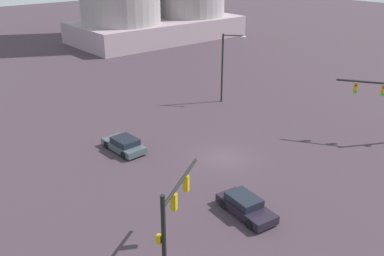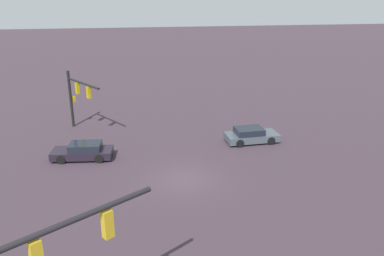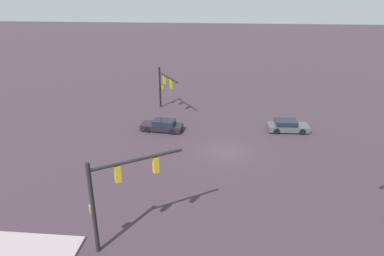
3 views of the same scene
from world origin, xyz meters
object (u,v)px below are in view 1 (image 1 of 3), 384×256
object	(u,v)px
sedan_car_approaching	(245,206)
sedan_car_waiting_far	(124,144)
traffic_signal_opposite_side	(173,211)
streetlamp_curved_arm	(225,63)

from	to	relation	value
sedan_car_approaching	sedan_car_waiting_far	xyz separation A→B (m)	(-1.07, 13.08, 0.00)
traffic_signal_opposite_side	sedan_car_waiting_far	world-z (taller)	traffic_signal_opposite_side
sedan_car_approaching	sedan_car_waiting_far	size ratio (longest dim) A/B	1.04
traffic_signal_opposite_side	sedan_car_approaching	distance (m)	7.08
traffic_signal_opposite_side	sedan_car_approaching	xyz separation A→B (m)	(6.46, 0.82, -2.77)
sedan_car_approaching	sedan_car_waiting_far	world-z (taller)	same
streetlamp_curved_arm	sedan_car_approaching	size ratio (longest dim) A/B	1.69
streetlamp_curved_arm	traffic_signal_opposite_side	bearing A→B (deg)	-89.45
sedan_car_approaching	sedan_car_waiting_far	bearing A→B (deg)	-168.71
traffic_signal_opposite_side	streetlamp_curved_arm	distance (m)	27.26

